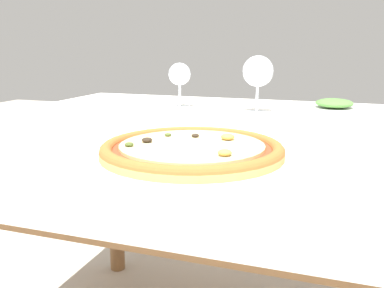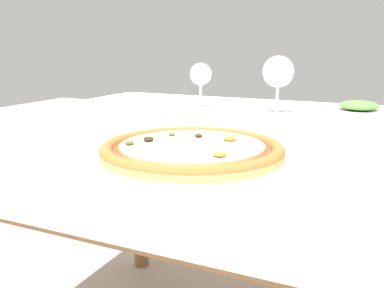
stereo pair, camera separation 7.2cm
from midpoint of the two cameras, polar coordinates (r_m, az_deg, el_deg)
name	(u,v)px [view 1 (the left image)]	position (r m, az deg, el deg)	size (l,w,h in m)	color
dining_table	(222,159)	(1.02, 2.02, -2.00)	(1.37, 1.19, 0.72)	brown
pizza_plate	(192,152)	(0.72, -2.85, -1.06)	(0.37, 0.37, 0.04)	white
fork	(68,126)	(1.09, -18.05, 2.30)	(0.03, 0.17, 0.00)	silver
wine_glass_far_left	(180,76)	(1.35, -3.22, 9.02)	(0.07, 0.07, 0.14)	silver
wine_glass_far_right	(258,72)	(1.25, 7.14, 9.45)	(0.09, 0.09, 0.16)	silver
side_plate	(334,106)	(1.34, 16.97, 4.80)	(0.19, 0.19, 0.04)	white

